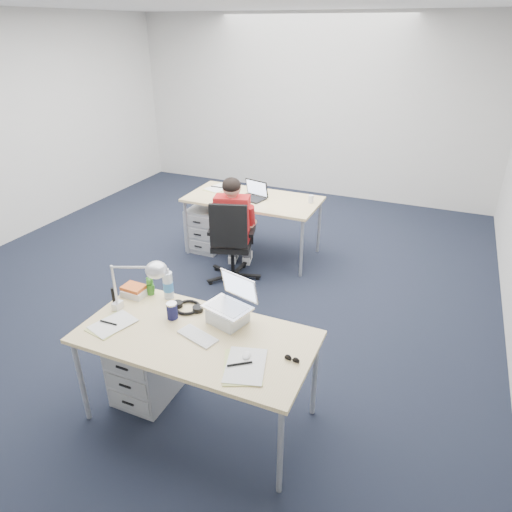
# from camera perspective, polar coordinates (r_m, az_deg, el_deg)

# --- Properties ---
(floor) EXTENTS (7.00, 7.00, 0.00)m
(floor) POSITION_cam_1_polar(r_m,az_deg,el_deg) (5.16, -5.80, -3.45)
(floor) COLOR black
(floor) RESTS_ON ground
(room) EXTENTS (6.02, 7.02, 2.80)m
(room) POSITION_cam_1_polar(r_m,az_deg,el_deg) (4.54, -6.82, 15.55)
(room) COLOR beige
(room) RESTS_ON ground
(desk_near) EXTENTS (1.60, 0.80, 0.73)m
(desk_near) POSITION_cam_1_polar(r_m,az_deg,el_deg) (3.17, -7.51, -10.47)
(desk_near) COLOR #D3B87A
(desk_near) RESTS_ON ground
(desk_far) EXTENTS (1.60, 0.80, 0.73)m
(desk_far) POSITION_cam_1_polar(r_m,az_deg,el_deg) (5.56, -0.39, 6.81)
(desk_far) COLOR #D3B87A
(desk_far) RESTS_ON ground
(office_chair) EXTENTS (0.76, 0.76, 0.97)m
(office_chair) POSITION_cam_1_polar(r_m,az_deg,el_deg) (5.09, -3.01, -0.23)
(office_chair) COLOR black
(office_chair) RESTS_ON ground
(seated_person) EXTENTS (0.47, 0.70, 1.18)m
(seated_person) POSITION_cam_1_polar(r_m,az_deg,el_deg) (5.11, -2.65, 3.75)
(seated_person) COLOR red
(seated_person) RESTS_ON ground
(drawer_pedestal_near) EXTENTS (0.40, 0.50, 0.55)m
(drawer_pedestal_near) POSITION_cam_1_polar(r_m,az_deg,el_deg) (3.68, -13.48, -13.08)
(drawer_pedestal_near) COLOR #A5A8AB
(drawer_pedestal_near) RESTS_ON ground
(drawer_pedestal_far) EXTENTS (0.40, 0.50, 0.55)m
(drawer_pedestal_far) POSITION_cam_1_polar(r_m,az_deg,el_deg) (5.89, -6.06, 3.56)
(drawer_pedestal_far) COLOR #A5A8AB
(drawer_pedestal_far) RESTS_ON ground
(silver_laptop) EXTENTS (0.37, 0.32, 0.33)m
(silver_laptop) POSITION_cam_1_polar(r_m,az_deg,el_deg) (3.15, -3.61, -5.76)
(silver_laptop) COLOR silver
(silver_laptop) RESTS_ON desk_near
(wireless_keyboard) EXTENTS (0.31, 0.20, 0.01)m
(wireless_keyboard) POSITION_cam_1_polar(r_m,az_deg,el_deg) (3.12, -7.31, -9.90)
(wireless_keyboard) COLOR white
(wireless_keyboard) RESTS_ON desk_near
(computer_mouse) EXTENTS (0.07, 0.09, 0.03)m
(computer_mouse) POSITION_cam_1_polar(r_m,az_deg,el_deg) (2.92, -1.18, -12.36)
(computer_mouse) COLOR white
(computer_mouse) RESTS_ON desk_near
(headphones) EXTENTS (0.26, 0.20, 0.04)m
(headphones) POSITION_cam_1_polar(r_m,az_deg,el_deg) (3.40, -8.55, -6.26)
(headphones) COLOR black
(headphones) RESTS_ON desk_near
(can_koozie) EXTENTS (0.09, 0.09, 0.13)m
(can_koozie) POSITION_cam_1_polar(r_m,az_deg,el_deg) (3.30, -10.45, -6.73)
(can_koozie) COLOR #141641
(can_koozie) RESTS_ON desk_near
(water_bottle) EXTENTS (0.10, 0.10, 0.25)m
(water_bottle) POSITION_cam_1_polar(r_m,az_deg,el_deg) (3.51, -10.95, -3.38)
(water_bottle) COLOR silver
(water_bottle) RESTS_ON desk_near
(bear_figurine) EXTENTS (0.09, 0.08, 0.15)m
(bear_figurine) POSITION_cam_1_polar(r_m,az_deg,el_deg) (3.60, -13.08, -3.66)
(bear_figurine) COLOR #1E671B
(bear_figurine) RESTS_ON desk_near
(book_stack) EXTENTS (0.18, 0.14, 0.08)m
(book_stack) POSITION_cam_1_polar(r_m,az_deg,el_deg) (3.63, -14.99, -4.22)
(book_stack) COLOR silver
(book_stack) RESTS_ON desk_near
(cordless_phone) EXTENTS (0.04, 0.03, 0.13)m
(cordless_phone) POSITION_cam_1_polar(r_m,az_deg,el_deg) (3.56, -17.27, -4.77)
(cordless_phone) COLOR black
(cordless_phone) RESTS_ON desk_near
(papers_left) EXTENTS (0.27, 0.34, 0.01)m
(papers_left) POSITION_cam_1_polar(r_m,az_deg,el_deg) (3.36, -17.68, -8.17)
(papers_left) COLOR #D1DA7E
(papers_left) RESTS_ON desk_near
(papers_right) EXTENTS (0.33, 0.40, 0.01)m
(papers_right) POSITION_cam_1_polar(r_m,az_deg,el_deg) (2.86, -1.63, -13.63)
(papers_right) COLOR #D1DA7E
(papers_right) RESTS_ON desk_near
(sunglasses) EXTENTS (0.11, 0.06, 0.02)m
(sunglasses) POSITION_cam_1_polar(r_m,az_deg,el_deg) (2.91, 4.53, -12.76)
(sunglasses) COLOR black
(sunglasses) RESTS_ON desk_near
(desk_lamp) EXTENTS (0.45, 0.22, 0.49)m
(desk_lamp) POSITION_cam_1_polar(r_m,az_deg,el_deg) (3.31, -15.42, -3.43)
(desk_lamp) COLOR silver
(desk_lamp) RESTS_ON desk_near
(dark_laptop) EXTENTS (0.37, 0.36, 0.22)m
(dark_laptop) POSITION_cam_1_polar(r_m,az_deg,el_deg) (5.47, -0.57, 8.23)
(dark_laptop) COLOR black
(dark_laptop) RESTS_ON desk_far
(far_cup) EXTENTS (0.07, 0.07, 0.09)m
(far_cup) POSITION_cam_1_polar(r_m,az_deg,el_deg) (5.42, 6.88, 7.09)
(far_cup) COLOR white
(far_cup) RESTS_ON desk_far
(far_papers) EXTENTS (0.32, 0.39, 0.01)m
(far_papers) POSITION_cam_1_polar(r_m,az_deg,el_deg) (5.91, -4.76, 8.46)
(far_papers) COLOR white
(far_papers) RESTS_ON desk_far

